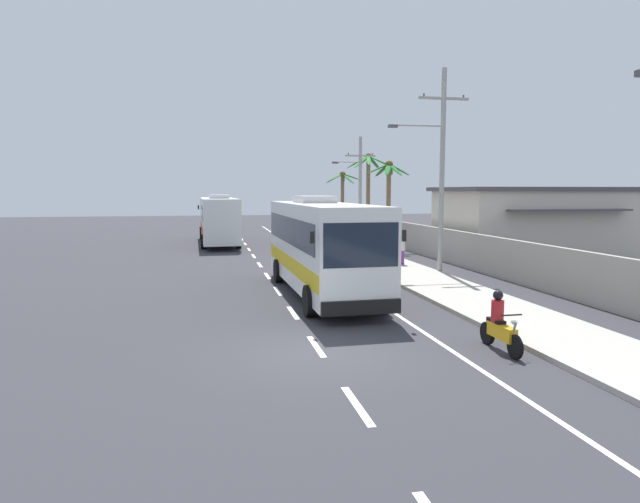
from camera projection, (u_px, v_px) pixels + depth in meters
name	position (u px, v px, depth m)	size (l,w,h in m)	color
ground_plane	(320.00, 353.00, 14.01)	(160.00, 160.00, 0.00)	#303035
sidewalk_kerb	(424.00, 280.00, 25.08)	(3.20, 90.00, 0.14)	#A8A399
lane_markings	(303.00, 269.00, 29.03)	(3.47, 71.94, 0.01)	white
boundary_wall	(463.00, 249.00, 29.62)	(0.24, 60.00, 1.90)	#9E998E
coach_bus_foreground	(321.00, 244.00, 21.73)	(3.10, 10.92, 3.86)	white
coach_bus_far_lane	(218.00, 218.00, 42.46)	(3.14, 12.42, 3.78)	white
motorcycle_beside_bus	(500.00, 326.00, 14.13)	(0.56, 1.96, 1.54)	black
motorcycle_trailing	(334.00, 253.00, 30.67)	(0.56, 1.96, 1.59)	black
pedestrian_near_kerb	(347.00, 238.00, 35.96)	(0.36, 0.36, 1.68)	black
pedestrian_midwalk	(383.00, 249.00, 29.64)	(0.36, 0.36, 1.62)	#75388E
pedestrian_far_walk	(402.00, 249.00, 29.66)	(0.36, 0.36, 1.55)	#75388E
utility_pole_mid	(440.00, 166.00, 26.83)	(4.02, 0.24, 9.89)	#9E9E99
utility_pole_far	(359.00, 187.00, 41.48)	(3.29, 0.24, 8.05)	#9E9E99
palm_nearest	(389.00, 187.00, 37.90)	(3.01, 2.86, 6.13)	brown
palm_second	(342.00, 191.00, 50.68)	(3.24, 3.05, 5.84)	brown
palm_third	(368.00, 179.00, 47.44)	(3.83, 4.09, 7.27)	brown
roadside_building	(532.00, 223.00, 33.24)	(10.80, 7.28, 4.28)	beige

